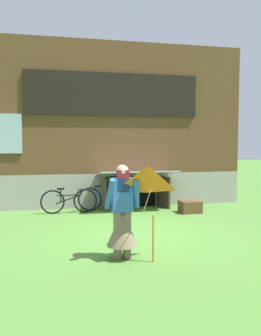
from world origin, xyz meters
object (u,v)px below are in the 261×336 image
bicycle_blue (106,199)px  wooden_crate (190,207)px  kite (148,188)px  bicycle_black (69,201)px  person (122,219)px

bicycle_blue → wooden_crate: (2.25, -0.72, -0.19)m
kite → bicycle_black: bearing=103.7°
kite → bicycle_blue: size_ratio=0.94×
bicycle_black → person: bearing=-79.9°
person → wooden_crate: (2.52, 3.32, -0.49)m
kite → wooden_crate: 4.52m
kite → bicycle_black: size_ratio=0.97×
person → bicycle_blue: bearing=101.9°
person → kite: (0.32, -0.48, 0.57)m
kite → bicycle_black: (-1.08, 4.41, -0.88)m
kite → wooden_crate: kite is taller
person → kite: person is taller
person → wooden_crate: bearing=68.6°
bicycle_blue → wooden_crate: bicycle_blue is taller
person → bicycle_blue: size_ratio=0.99×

